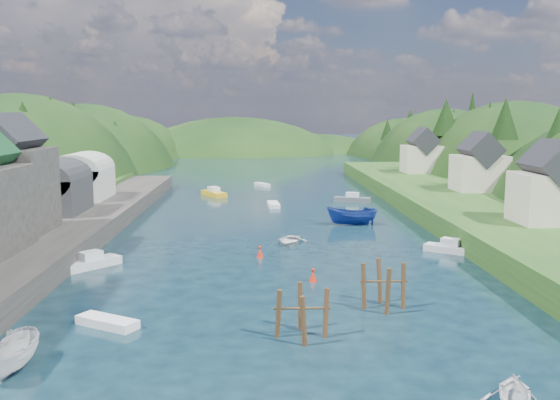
{
  "coord_description": "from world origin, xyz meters",
  "views": [
    {
      "loc": [
        -2.45,
        -38.82,
        13.4
      ],
      "look_at": [
        0.0,
        28.0,
        4.0
      ],
      "focal_mm": 40.0,
      "sensor_mm": 36.0,
      "label": 1
    }
  ],
  "objects_px": {
    "channel_buoy_near": "(313,276)",
    "channel_buoy_far": "(260,252)",
    "piling_cluster_near": "(302,317)",
    "piling_cluster_far": "(384,290)"
  },
  "relations": [
    {
      "from": "channel_buoy_near",
      "to": "channel_buoy_far",
      "type": "bearing_deg",
      "value": 115.99
    },
    {
      "from": "channel_buoy_far",
      "to": "piling_cluster_near",
      "type": "bearing_deg",
      "value": -83.42
    },
    {
      "from": "piling_cluster_near",
      "to": "piling_cluster_far",
      "type": "bearing_deg",
      "value": 41.8
    },
    {
      "from": "piling_cluster_far",
      "to": "channel_buoy_far",
      "type": "bearing_deg",
      "value": 118.43
    },
    {
      "from": "piling_cluster_far",
      "to": "channel_buoy_near",
      "type": "distance_m",
      "value": 8.22
    },
    {
      "from": "piling_cluster_near",
      "to": "channel_buoy_far",
      "type": "height_order",
      "value": "piling_cluster_near"
    },
    {
      "from": "piling_cluster_near",
      "to": "channel_buoy_far",
      "type": "distance_m",
      "value": 21.1
    },
    {
      "from": "channel_buoy_near",
      "to": "channel_buoy_far",
      "type": "height_order",
      "value": "same"
    },
    {
      "from": "piling_cluster_near",
      "to": "channel_buoy_far",
      "type": "bearing_deg",
      "value": 96.58
    },
    {
      "from": "piling_cluster_near",
      "to": "channel_buoy_near",
      "type": "height_order",
      "value": "piling_cluster_near"
    }
  ]
}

